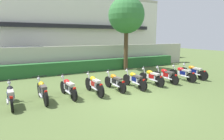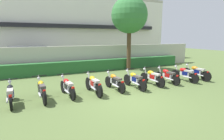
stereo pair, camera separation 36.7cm
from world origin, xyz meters
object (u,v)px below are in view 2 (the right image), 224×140
(parked_car, at_px, (30,58))
(motorcycle_in_row_10, at_px, (196,72))
(motorcycle_in_row_7, at_px, (152,77))
(motorcycle_in_row_3, at_px, (67,87))
(tree_near_inspector, at_px, (129,15))
(motorcycle_in_row_6, at_px, (135,80))
(motorcycle_in_row_2, at_px, (42,90))
(motorcycle_in_row_8, at_px, (167,76))
(motorcycle_in_row_1, at_px, (11,94))
(motorcycle_in_row_4, at_px, (93,84))
(motorcycle_in_row_9, at_px, (184,74))
(motorcycle_in_row_5, at_px, (115,82))

(parked_car, relative_size, motorcycle_in_row_10, 2.38)
(motorcycle_in_row_7, bearing_deg, motorcycle_in_row_3, 82.44)
(tree_near_inspector, height_order, motorcycle_in_row_6, tree_near_inspector)
(motorcycle_in_row_2, bearing_deg, motorcycle_in_row_10, -94.41)
(motorcycle_in_row_6, bearing_deg, motorcycle_in_row_8, -90.34)
(motorcycle_in_row_1, height_order, motorcycle_in_row_10, motorcycle_in_row_10)
(parked_car, bearing_deg, motorcycle_in_row_1, -103.41)
(tree_near_inspector, height_order, motorcycle_in_row_2, tree_near_inspector)
(tree_near_inspector, xyz_separation_m, motorcycle_in_row_7, (-1.21, -4.64, -3.78))
(motorcycle_in_row_7, bearing_deg, motorcycle_in_row_6, 87.72)
(motorcycle_in_row_4, height_order, motorcycle_in_row_9, motorcycle_in_row_4)
(motorcycle_in_row_5, bearing_deg, parked_car, 19.19)
(motorcycle_in_row_7, bearing_deg, motorcycle_in_row_5, 82.43)
(motorcycle_in_row_8, xyz_separation_m, motorcycle_in_row_9, (1.23, -0.11, 0.01))
(parked_car, distance_m, motorcycle_in_row_2, 8.11)
(motorcycle_in_row_3, relative_size, motorcycle_in_row_7, 1.00)
(motorcycle_in_row_2, bearing_deg, motorcycle_in_row_6, -95.44)
(motorcycle_in_row_9, xyz_separation_m, motorcycle_in_row_10, (1.03, 0.05, 0.01))
(motorcycle_in_row_5, xyz_separation_m, motorcycle_in_row_8, (3.34, -0.01, -0.00))
(motorcycle_in_row_3, distance_m, motorcycle_in_row_6, 3.39)
(motorcycle_in_row_4, xyz_separation_m, motorcycle_in_row_7, (3.40, 0.04, -0.01))
(motorcycle_in_row_5, bearing_deg, motorcycle_in_row_1, 85.49)
(motorcycle_in_row_5, bearing_deg, motorcycle_in_row_9, -96.64)
(motorcycle_in_row_10, bearing_deg, tree_near_inspector, 19.49)
(tree_near_inspector, bearing_deg, motorcycle_in_row_6, -116.85)
(parked_car, distance_m, motorcycle_in_row_8, 10.69)
(tree_near_inspector, relative_size, motorcycle_in_row_6, 2.92)
(parked_car, height_order, motorcycle_in_row_5, parked_car)
(motorcycle_in_row_7, bearing_deg, motorcycle_in_row_10, -97.37)
(motorcycle_in_row_2, distance_m, motorcycle_in_row_8, 6.72)
(motorcycle_in_row_2, xyz_separation_m, motorcycle_in_row_5, (3.38, 0.02, -0.02))
(motorcycle_in_row_2, height_order, motorcycle_in_row_8, motorcycle_in_row_2)
(motorcycle_in_row_4, bearing_deg, motorcycle_in_row_2, 85.84)
(motorcycle_in_row_8, bearing_deg, motorcycle_in_row_10, -95.55)
(motorcycle_in_row_1, distance_m, motorcycle_in_row_9, 9.08)
(motorcycle_in_row_1, distance_m, motorcycle_in_row_7, 6.78)
(motorcycle_in_row_3, height_order, motorcycle_in_row_9, motorcycle_in_row_9)
(tree_near_inspector, relative_size, motorcycle_in_row_5, 3.09)
(motorcycle_in_row_2, height_order, motorcycle_in_row_4, motorcycle_in_row_4)
(tree_near_inspector, xyz_separation_m, motorcycle_in_row_4, (-4.61, -4.68, -3.77))
(motorcycle_in_row_8, relative_size, motorcycle_in_row_10, 0.94)
(motorcycle_in_row_1, height_order, motorcycle_in_row_6, motorcycle_in_row_6)
(motorcycle_in_row_5, xyz_separation_m, motorcycle_in_row_10, (5.60, -0.06, 0.02))
(motorcycle_in_row_1, relative_size, motorcycle_in_row_6, 0.93)
(parked_car, xyz_separation_m, motorcycle_in_row_6, (4.73, -8.19, -0.49))
(tree_near_inspector, xyz_separation_m, motorcycle_in_row_9, (1.09, -4.73, -3.78))
(motorcycle_in_row_10, bearing_deg, motorcycle_in_row_1, 85.02)
(motorcycle_in_row_8, bearing_deg, motorcycle_in_row_6, 88.87)
(tree_near_inspector, distance_m, motorcycle_in_row_9, 6.15)
(motorcycle_in_row_10, bearing_deg, motorcycle_in_row_4, 85.16)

